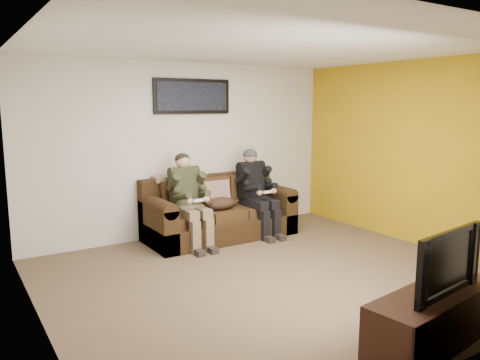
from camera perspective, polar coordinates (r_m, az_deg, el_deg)
floor at (r=5.57m, az=4.16°, el=-11.64°), size 5.00×5.00×0.00m
ceiling at (r=5.25m, az=4.51°, el=15.96°), size 5.00×5.00×0.00m
wall_back at (r=7.17m, az=-6.49°, el=3.69°), size 5.00×0.00×5.00m
wall_front at (r=3.73m, az=25.49°, el=-2.22°), size 5.00×0.00×5.00m
wall_left at (r=4.27m, az=-23.66°, el=-0.74°), size 0.00×4.50×4.50m
wall_right at (r=7.03m, az=20.92°, el=3.04°), size 0.00×4.50×4.50m
accent_wall_right at (r=7.02m, az=20.87°, el=3.03°), size 0.00×4.50×4.50m
sofa at (r=7.09m, az=-2.73°, el=-4.16°), size 2.22×0.96×0.91m
throw_pillow at (r=7.07m, az=-2.92°, el=-1.70°), size 0.42×0.20×0.42m
throw_blanket at (r=6.94m, az=-8.74°, el=0.19°), size 0.45×0.22×0.08m
person_left at (r=6.59m, az=-6.28°, el=-1.78°), size 0.51×0.87×1.30m
person_right at (r=7.16m, az=1.96°, el=-0.83°), size 0.51×0.86×1.31m
cat at (r=6.88m, az=-2.50°, el=-2.85°), size 0.66×0.26×0.24m
framed_poster at (r=7.15m, az=-5.82°, el=10.11°), size 1.25×0.05×0.52m
tv_stand at (r=4.37m, az=22.59°, el=-15.21°), size 1.48×0.64×0.45m
television at (r=4.20m, az=23.01°, el=-8.98°), size 0.96×0.24×0.55m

